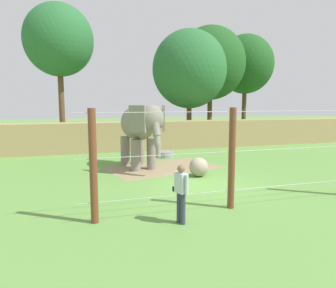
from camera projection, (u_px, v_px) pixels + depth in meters
name	position (u px, v px, depth m)	size (l,w,h in m)	color
ground_plane	(201.00, 185.00, 12.74)	(120.00, 120.00, 0.00)	#609342
dirt_patch	(163.00, 167.00, 16.18)	(5.70, 3.44, 0.01)	#937F5B
embankment_wall	(145.00, 135.00, 22.58)	(36.00, 1.80, 2.03)	tan
elephant	(140.00, 126.00, 15.77)	(2.15, 4.39, 3.28)	gray
enrichment_ball	(199.00, 167.00, 14.19)	(0.88, 0.88, 0.88)	gray
cable_fence	(236.00, 158.00, 9.79)	(9.96, 0.22, 3.22)	brown
zookeeper	(181.00, 191.00, 8.55)	(0.34, 0.57, 1.67)	#33384C
water_tub	(165.00, 154.00, 19.33)	(1.10, 1.10, 0.35)	gray
tree_far_left	(189.00, 69.00, 26.46)	(6.36, 6.36, 9.59)	brown
tree_left_of_centre	(59.00, 41.00, 24.03)	(5.32, 5.32, 11.02)	brown
tree_behind_wall	(210.00, 63.00, 28.47)	(6.39, 6.39, 10.37)	brown
tree_right_of_centre	(245.00, 64.00, 31.41)	(5.66, 5.66, 10.26)	brown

